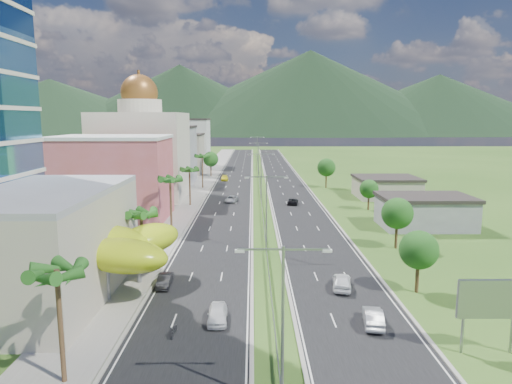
{
  "coord_description": "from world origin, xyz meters",
  "views": [
    {
      "loc": [
        -1.9,
        -52.31,
        18.88
      ],
      "look_at": [
        -1.38,
        20.35,
        7.0
      ],
      "focal_mm": 32.0,
      "sensor_mm": 36.0,
      "label": 1
    }
  ],
  "objects": [
    {
      "name": "ground",
      "position": [
        0.0,
        0.0,
        0.0
      ],
      "size": [
        500.0,
        500.0,
        0.0
      ],
      "primitive_type": "plane",
      "color": "#2D5119",
      "rests_on": "ground"
    },
    {
      "name": "road_right",
      "position": [
        7.5,
        90.0,
        0.02
      ],
      "size": [
        11.0,
        260.0,
        0.04
      ],
      "primitive_type": "cube",
      "color": "black",
      "rests_on": "ground"
    },
    {
      "name": "car_white_near_right",
      "position": [
        8.02,
        -3.91,
        0.89
      ],
      "size": [
        2.83,
        5.25,
        1.69
      ],
      "primitive_type": "imported",
      "rotation": [
        0.0,
        0.0,
        2.97
      ],
      "color": "white",
      "rests_on": "road_right"
    },
    {
      "name": "palm_tree_c",
      "position": [
        -15.5,
        22.0,
        8.5
      ],
      "size": [
        3.6,
        3.6,
        9.6
      ],
      "color": "#47301C",
      "rests_on": "ground"
    },
    {
      "name": "billboard",
      "position": [
        17.0,
        -18.0,
        4.42
      ],
      "size": [
        5.2,
        0.35,
        6.2
      ],
      "color": "gray",
      "rests_on": "ground"
    },
    {
      "name": "mountain_ridge",
      "position": [
        60.0,
        450.0,
        0.0
      ],
      "size": [
        860.0,
        140.0,
        90.0
      ],
      "primitive_type": null,
      "color": "black",
      "rests_on": "ground"
    },
    {
      "name": "lime_canopy",
      "position": [
        -20.0,
        -4.0,
        4.99
      ],
      "size": [
        18.0,
        15.0,
        7.4
      ],
      "color": "#A9C012",
      "rests_on": "ground"
    },
    {
      "name": "leafy_tree_rd",
      "position": [
        18.0,
        70.0,
        5.58
      ],
      "size": [
        4.9,
        4.9,
        8.05
      ],
      "color": "#47301C",
      "rests_on": "ground"
    },
    {
      "name": "leafy_tree_lfar",
      "position": [
        -15.5,
        95.0,
        5.58
      ],
      "size": [
        4.9,
        4.9,
        8.05
      ],
      "color": "#47301C",
      "rests_on": "ground"
    },
    {
      "name": "road_left",
      "position": [
        -7.5,
        90.0,
        0.02
      ],
      "size": [
        11.0,
        260.0,
        0.04
      ],
      "primitive_type": "cube",
      "color": "black",
      "rests_on": "ground"
    },
    {
      "name": "shed_near",
      "position": [
        28.0,
        25.0,
        2.5
      ],
      "size": [
        15.0,
        10.0,
        5.0
      ],
      "primitive_type": "cube",
      "color": "gray",
      "rests_on": "ground"
    },
    {
      "name": "palm_tree_d",
      "position": [
        -15.5,
        45.0,
        7.54
      ],
      "size": [
        3.6,
        3.6,
        8.6
      ],
      "color": "#47301C",
      "rests_on": "ground"
    },
    {
      "name": "car_dark_left",
      "position": [
        -11.88,
        -3.13,
        0.72
      ],
      "size": [
        1.62,
        4.17,
        1.35
      ],
      "primitive_type": "imported",
      "rotation": [
        0.0,
        0.0,
        0.05
      ],
      "color": "black",
      "rests_on": "road_left"
    },
    {
      "name": "streetlight_median_e",
      "position": [
        0.0,
        140.0,
        6.75
      ],
      "size": [
        6.04,
        0.25,
        11.0
      ],
      "color": "gray",
      "rests_on": "ground"
    },
    {
      "name": "palm_tree_a",
      "position": [
        -15.5,
        -22.0,
        8.02
      ],
      "size": [
        3.6,
        3.6,
        9.1
      ],
      "color": "#47301C",
      "rests_on": "ground"
    },
    {
      "name": "car_yellow_far_left",
      "position": [
        -10.45,
        84.71,
        0.77
      ],
      "size": [
        2.22,
        5.12,
        1.46
      ],
      "primitive_type": "imported",
      "rotation": [
        0.0,
        0.0,
        0.03
      ],
      "color": "yellow",
      "rests_on": "road_left"
    },
    {
      "name": "streetlight_median_a",
      "position": [
        0.0,
        -25.0,
        6.75
      ],
      "size": [
        6.04,
        0.25,
        11.0
      ],
      "color": "gray",
      "rests_on": "ground"
    },
    {
      "name": "streetlight_median_b",
      "position": [
        0.0,
        10.0,
        6.75
      ],
      "size": [
        6.04,
        0.25,
        11.0
      ],
      "color": "gray",
      "rests_on": "ground"
    },
    {
      "name": "shed_far",
      "position": [
        30.0,
        55.0,
        2.2
      ],
      "size": [
        14.0,
        12.0,
        4.4
      ],
      "primitive_type": "cube",
      "color": "#AFA390",
      "rests_on": "ground"
    },
    {
      "name": "leafy_tree_rb",
      "position": [
        19.0,
        12.0,
        5.18
      ],
      "size": [
        4.55,
        4.55,
        7.47
      ],
      "color": "#47301C",
      "rests_on": "ground"
    },
    {
      "name": "palm_tree_e",
      "position": [
        -15.5,
        70.0,
        8.31
      ],
      "size": [
        3.6,
        3.6,
        9.4
      ],
      "color": "#47301C",
      "rests_on": "ground"
    },
    {
      "name": "midrise_grey",
      "position": [
        -27.0,
        80.0,
        8.0
      ],
      "size": [
        16.0,
        15.0,
        16.0
      ],
      "primitive_type": "cube",
      "color": "gray",
      "rests_on": "ground"
    },
    {
      "name": "median_guardrail",
      "position": [
        0.0,
        71.99,
        0.62
      ],
      "size": [
        0.1,
        216.06,
        0.76
      ],
      "color": "gray",
      "rests_on": "ground"
    },
    {
      "name": "midrise_beige",
      "position": [
        -27.0,
        102.0,
        6.5
      ],
      "size": [
        16.0,
        15.0,
        13.0
      ],
      "primitive_type": "cube",
      "color": "#AFA390",
      "rests_on": "ground"
    },
    {
      "name": "car_white_near_left",
      "position": [
        -5.21,
        -12.18,
        0.8
      ],
      "size": [
        1.9,
        4.48,
        1.51
      ],
      "primitive_type": "imported",
      "rotation": [
        0.0,
        0.0,
        0.03
      ],
      "color": "white",
      "rests_on": "road_left"
    },
    {
      "name": "leafy_tree_rc",
      "position": [
        22.0,
        40.0,
        4.37
      ],
      "size": [
        3.85,
        3.85,
        6.33
      ],
      "color": "#47301C",
      "rests_on": "ground"
    },
    {
      "name": "streetlight_median_d",
      "position": [
        0.0,
        95.0,
        6.75
      ],
      "size": [
        6.04,
        0.25,
        11.0
      ],
      "color": "gray",
      "rests_on": "ground"
    },
    {
      "name": "palm_tree_b",
      "position": [
        -15.5,
        2.0,
        7.06
      ],
      "size": [
        3.6,
        3.6,
        8.1
      ],
      "color": "#47301C",
      "rests_on": "ground"
    },
    {
      "name": "streetlight_median_c",
      "position": [
        0.0,
        50.0,
        6.75
      ],
      "size": [
        6.04,
        0.25,
        11.0
      ],
      "color": "gray",
      "rests_on": "ground"
    },
    {
      "name": "motorcycle",
      "position": [
        -8.81,
        -14.92,
        0.69
      ],
      "size": [
        0.78,
        2.09,
        1.31
      ],
      "primitive_type": "imported",
      "rotation": [
        0.0,
        0.0,
        -0.08
      ],
      "color": "black",
      "rests_on": "road_left"
    },
    {
      "name": "sidewalk_left",
      "position": [
        -17.0,
        90.0,
        0.06
      ],
      "size": [
        7.0,
        260.0,
        0.12
      ],
      "primitive_type": "cube",
      "color": "gray",
      "rests_on": "ground"
    },
    {
      "name": "leafy_tree_ra",
      "position": [
        16.0,
        -5.0,
        4.78
      ],
      "size": [
        4.2,
        4.2,
        6.9
      ],
      "color": "#47301C",
      "rests_on": "ground"
    },
    {
      "name": "midrise_white",
      "position": [
        -27.0,
        125.0,
        9.0
      ],
      "size": [
        16.0,
        15.0,
        18.0
      ],
      "primitive_type": "cube",
      "color": "silver",
      "rests_on": "ground"
    },
    {
      "name": "domed_building",
      "position": [
        -28.0,
        55.0,
        11.35
      ],
      "size": [
        20.0,
        20.0,
        28.7
      ],
      "color": "beige",
      "rests_on": "ground"
    },
    {
      "name": "car_silver_right",
      "position": [
        9.13,
        -13.01,
        0.81
      ],
      "size": [
        2.35,
        4.89,
        1.55
      ],
      "primitive_type": "imported",
      "rotation": [
        0.0,
        0.0,
        2.99
      ],
      "color": "#B3B4BB",
      "rests_on": "road_right"
    },
    {
      "name": "pink_shophouse",
      "position": [
        -28.0,
        32.0,
        7.5
      ],
      "size": [
        20.0,
        15.0,
        15.0
      ],
      "primitive_type": "cube",
      "color": "#BF524E",
      "rests_on": "ground"
    },
    {
      "name": "car_silver_mid_left",
      "position": [
        -6.7,
        48.76,
        0.74
      ],
      "size": [
        3.08,
        5.34,
        1.4
      ],
      "primitive_type": "imported",
      "rotation": [
        0.0,
        0.0,
        -0.16
      ],
      "color": "#979A9E",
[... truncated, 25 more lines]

